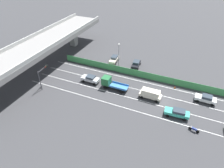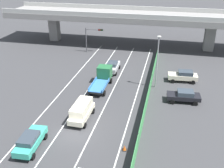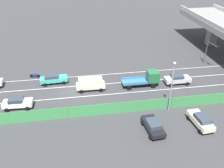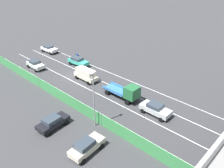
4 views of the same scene
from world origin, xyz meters
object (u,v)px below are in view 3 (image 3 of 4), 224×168
(car_van_cream, at_px, (91,83))
(car_sedan_white, at_px, (17,103))
(car_sedan_silver, at_px, (177,79))
(car_taxi_teal, at_px, (53,79))
(parked_sedan_dark, at_px, (153,126))
(flatbed_truck_blue, at_px, (147,79))
(traffic_cone, at_px, (64,111))
(parked_sedan_cream, at_px, (201,120))
(traffic_light, at_px, (211,49))
(street_lamp, at_px, (172,83))
(motorcycle, at_px, (35,75))

(car_van_cream, distance_m, car_sedan_white, 11.65)
(car_sedan_silver, bearing_deg, car_taxi_teal, -99.62)
(car_sedan_white, height_order, parked_sedan_dark, car_sedan_white)
(car_van_cream, bearing_deg, car_taxi_teal, -117.90)
(flatbed_truck_blue, distance_m, traffic_cone, 15.24)
(car_van_cream, height_order, car_taxi_teal, car_van_cream)
(car_taxi_teal, xyz_separation_m, car_sedan_white, (6.79, -4.91, 0.01))
(parked_sedan_cream, xyz_separation_m, traffic_light, (-17.56, 10.34, 2.56))
(parked_sedan_dark, distance_m, street_lamp, 6.58)
(street_lamp, distance_m, traffic_cone, 15.82)
(car_van_cream, relative_size, car_taxi_teal, 1.00)
(flatbed_truck_blue, bearing_deg, car_sedan_white, -80.65)
(flatbed_truck_blue, bearing_deg, car_van_cream, -90.63)
(car_taxi_teal, relative_size, traffic_cone, 8.45)
(car_van_cream, xyz_separation_m, car_sedan_silver, (0.31, 14.98, -0.28))
(car_sedan_white, relative_size, flatbed_truck_blue, 0.70)
(car_taxi_teal, height_order, traffic_cone, car_taxi_teal)
(car_sedan_white, xyz_separation_m, street_lamp, (4.29, 21.76, 3.73))
(flatbed_truck_blue, relative_size, traffic_cone, 10.93)
(car_sedan_silver, height_order, traffic_cone, car_sedan_silver)
(flatbed_truck_blue, bearing_deg, traffic_light, 112.28)
(traffic_cone, bearing_deg, car_taxi_teal, -169.11)
(parked_sedan_dark, distance_m, parked_sedan_cream, 6.54)
(car_sedan_white, distance_m, parked_sedan_cream, 26.04)
(car_van_cream, distance_m, street_lamp, 13.65)
(car_van_cream, distance_m, motorcycle, 11.34)
(car_taxi_teal, bearing_deg, car_van_cream, 62.10)
(flatbed_truck_blue, height_order, street_lamp, street_lamp)
(motorcycle, relative_size, parked_sedan_dark, 0.43)
(car_van_cream, distance_m, flatbed_truck_blue, 9.62)
(car_sedan_silver, relative_size, street_lamp, 0.57)
(car_sedan_silver, xyz_separation_m, street_lamp, (7.50, -4.32, 3.73))
(car_taxi_teal, bearing_deg, traffic_cone, 10.89)
(traffic_light, relative_size, traffic_cone, 8.68)
(car_taxi_teal, xyz_separation_m, parked_sedan_dark, (15.09, 13.23, -0.03))
(street_lamp, bearing_deg, car_sedan_white, -101.15)
(flatbed_truck_blue, bearing_deg, traffic_cone, -67.48)
(car_sedan_silver, distance_m, motorcycle, 25.39)
(car_sedan_white, distance_m, flatbed_truck_blue, 21.00)
(car_sedan_white, relative_size, parked_sedan_cream, 0.95)
(car_sedan_white, bearing_deg, parked_sedan_dark, 65.44)
(car_sedan_silver, relative_size, parked_sedan_cream, 0.98)
(car_sedan_white, xyz_separation_m, motorcycle, (-9.48, 1.49, -0.47))
(car_sedan_white, bearing_deg, parked_sedan_cream, 71.43)
(car_sedan_white, bearing_deg, car_sedan_silver, 97.01)
(parked_sedan_dark, bearing_deg, motorcycle, -136.85)
(car_sedan_white, xyz_separation_m, parked_sedan_cream, (8.29, 24.68, 0.03))
(car_sedan_silver, relative_size, parked_sedan_dark, 1.00)
(car_sedan_silver, xyz_separation_m, flatbed_truck_blue, (-0.20, -5.36, 0.41))
(flatbed_truck_blue, height_order, motorcycle, flatbed_truck_blue)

